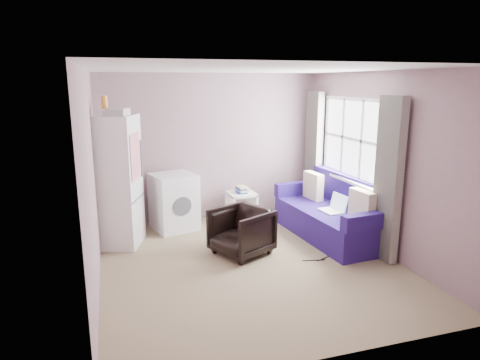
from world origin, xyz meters
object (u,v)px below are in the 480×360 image
(fridge, at_px, (115,181))
(side_table, at_px, (242,204))
(washing_machine, at_px, (174,201))
(sofa, at_px, (335,215))
(armchair, at_px, (241,229))

(fridge, bearing_deg, side_table, 33.44)
(washing_machine, bearing_deg, side_table, -12.06)
(side_table, relative_size, sofa, 0.29)
(washing_machine, bearing_deg, armchair, -76.95)
(washing_machine, xyz_separation_m, side_table, (1.17, 0.07, -0.19))
(armchair, xyz_separation_m, washing_machine, (-0.73, 1.33, 0.11))
(washing_machine, distance_m, side_table, 1.19)
(fridge, xyz_separation_m, side_table, (2.07, 0.51, -0.68))
(armchair, bearing_deg, sofa, 72.47)
(washing_machine, xyz_separation_m, sofa, (2.33, -1.07, -0.14))
(fridge, relative_size, side_table, 3.51)
(side_table, xyz_separation_m, sofa, (1.16, -1.15, 0.05))
(armchair, distance_m, fridge, 1.96)
(armchair, bearing_deg, side_table, 135.87)
(fridge, bearing_deg, washing_machine, 45.53)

